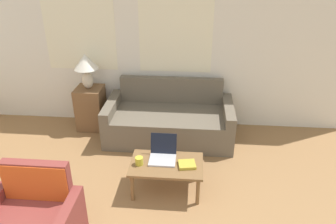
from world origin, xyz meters
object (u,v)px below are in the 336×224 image
laptop (163,154)px  book_red (187,165)px  couch (170,121)px  cup_navy (139,161)px  coffee_table (167,167)px  table_lamp (86,65)px

laptop → book_red: laptop is taller
couch → book_red: 1.35m
cup_navy → book_red: 0.55m
couch → cup_navy: 1.36m
coffee_table → laptop: laptop is taller
cup_navy → book_red: bearing=1.8°
table_lamp → book_red: (1.59, -1.48, -0.66)m
table_lamp → coffee_table: 2.11m
coffee_table → book_red: 0.25m
table_lamp → coffee_table: size_ratio=0.64×
couch → book_red: size_ratio=8.58×
couch → coffee_table: size_ratio=2.22×
table_lamp → cup_navy: bearing=-55.3°
laptop → book_red: bearing=-24.5°
couch → laptop: couch is taller
couch → table_lamp: table_lamp is taller
coffee_table → book_red: bearing=-5.8°
laptop → book_red: size_ratio=1.47×
laptop → cup_navy: bearing=-149.9°
laptop → table_lamp: bearing=133.9°
couch → laptop: 1.19m
table_lamp → laptop: bearing=-46.1°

